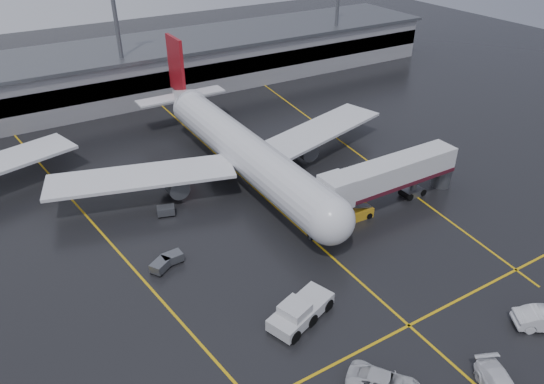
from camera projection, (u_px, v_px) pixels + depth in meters
ground at (278, 209)px, 60.39m from camera, size 220.00×220.00×0.00m
apron_line_centre at (278, 209)px, 60.39m from camera, size 0.25×90.00×0.02m
apron_line_stop at (409, 325)px, 44.23m from camera, size 60.00×0.25×0.02m
apron_line_left at (87, 217)px, 58.90m from camera, size 9.99×69.35×0.02m
apron_line_right at (345, 144)px, 75.68m from camera, size 7.57×69.64×0.02m
terminal at (142, 69)px, 93.37m from camera, size 122.00×19.00×8.60m
light_mast_mid at (116, 22)px, 81.57m from camera, size 3.00×1.20×25.45m
main_airliner at (239, 147)px, 65.35m from camera, size 48.80×45.60×14.10m
jet_bridge at (391, 176)px, 59.20m from camera, size 19.90×3.40×6.05m
pushback_tractor at (300, 312)px, 44.37m from camera, size 7.11×4.69×2.36m
belt_loader at (356, 214)px, 58.38m from camera, size 3.93×1.96×2.45m
baggage_cart_a at (172, 258)px, 51.37m from camera, size 2.07×1.41×1.12m
baggage_cart_b at (160, 266)px, 50.31m from camera, size 2.39×2.18×1.12m
baggage_cart_c at (166, 211)px, 58.92m from camera, size 2.29×1.83×1.12m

